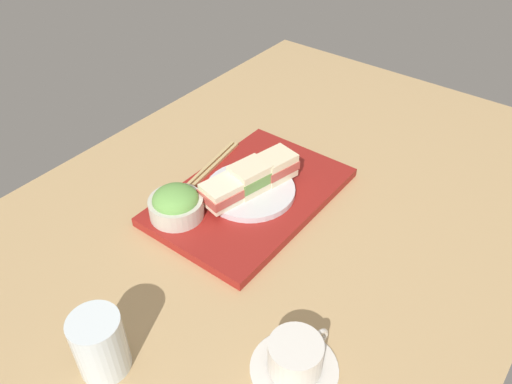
# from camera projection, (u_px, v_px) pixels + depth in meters

# --- Properties ---
(ground_plane) EXTENTS (1.40, 1.00, 0.03)m
(ground_plane) POSITION_uv_depth(u_px,v_px,m) (289.00, 204.00, 1.11)
(ground_plane) COLOR tan
(serving_tray) EXTENTS (0.42, 0.28, 0.02)m
(serving_tray) POSITION_uv_depth(u_px,v_px,m) (251.00, 196.00, 1.09)
(serving_tray) COLOR maroon
(serving_tray) RESTS_ON ground_plane
(sandwich_plate) EXTENTS (0.19, 0.19, 0.01)m
(sandwich_plate) POSITION_uv_depth(u_px,v_px,m) (250.00, 190.00, 1.08)
(sandwich_plate) COLOR silver
(sandwich_plate) RESTS_ON serving_tray
(sandwich_near) EXTENTS (0.09, 0.08, 0.05)m
(sandwich_near) POSITION_uv_depth(u_px,v_px,m) (276.00, 165.00, 1.09)
(sandwich_near) COLOR beige
(sandwich_near) RESTS_ON sandwich_plate
(sandwich_middle) EXTENTS (0.09, 0.08, 0.06)m
(sandwich_middle) POSITION_uv_depth(u_px,v_px,m) (250.00, 177.00, 1.05)
(sandwich_middle) COLOR beige
(sandwich_middle) RESTS_ON sandwich_plate
(sandwich_far) EXTENTS (0.09, 0.08, 0.05)m
(sandwich_far) POSITION_uv_depth(u_px,v_px,m) (222.00, 193.00, 1.02)
(sandwich_far) COLOR #EFE5C1
(sandwich_far) RESTS_ON sandwich_plate
(salad_bowl) EXTENTS (0.11, 0.11, 0.06)m
(salad_bowl) POSITION_uv_depth(u_px,v_px,m) (176.00, 204.00, 1.01)
(salad_bowl) COLOR beige
(salad_bowl) RESTS_ON serving_tray
(chopsticks_pair) EXTENTS (0.21, 0.05, 0.01)m
(chopsticks_pair) POSITION_uv_depth(u_px,v_px,m) (211.00, 166.00, 1.15)
(chopsticks_pair) COLOR tan
(chopsticks_pair) RESTS_ON serving_tray
(coffee_cup) EXTENTS (0.14, 0.14, 0.06)m
(coffee_cup) POSITION_uv_depth(u_px,v_px,m) (295.00, 358.00, 0.76)
(coffee_cup) COLOR silver
(coffee_cup) RESTS_ON ground_plane
(drinking_glass) EXTENTS (0.08, 0.08, 0.11)m
(drinking_glass) POSITION_uv_depth(u_px,v_px,m) (98.00, 343.00, 0.75)
(drinking_glass) COLOR silver
(drinking_glass) RESTS_ON ground_plane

